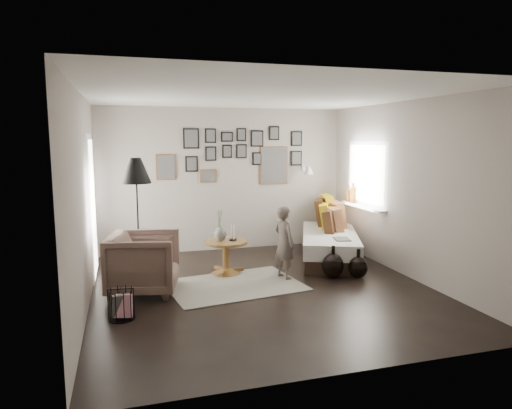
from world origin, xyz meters
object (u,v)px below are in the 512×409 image
object	(u,v)px
magazine_basket	(121,304)
child	(284,243)
armchair	(144,263)
daybed	(327,239)
demijohn_large	(333,266)
pedestal_table	(226,259)
vase	(220,232)
floor_lamp	(136,175)
demijohn_small	(358,267)

from	to	relation	value
magazine_basket	child	bearing A→B (deg)	22.18
armchair	daybed	bearing A→B (deg)	-60.21
armchair	demijohn_large	xyz separation A→B (m)	(2.70, -0.12, -0.22)
pedestal_table	daybed	bearing A→B (deg)	13.11
vase	armchair	world-z (taller)	vase
floor_lamp	demijohn_small	distance (m)	3.47
daybed	demijohn_small	size ratio (longest dim) A/B	5.06
vase	floor_lamp	size ratio (longest dim) A/B	0.26
pedestal_table	demijohn_small	xyz separation A→B (m)	(1.82, -0.76, -0.07)
pedestal_table	magazine_basket	bearing A→B (deg)	-137.69
daybed	floor_lamp	world-z (taller)	floor_lamp
floor_lamp	demijohn_large	distance (m)	3.12
floor_lamp	demijohn_large	world-z (taller)	floor_lamp
daybed	magazine_basket	world-z (taller)	daybed
armchair	child	size ratio (longest dim) A/B	0.83
magazine_basket	demijohn_small	distance (m)	3.41
daybed	demijohn_large	xyz separation A→B (m)	(-0.41, -1.08, -0.14)
vase	pedestal_table	bearing A→B (deg)	-14.04
floor_lamp	magazine_basket	size ratio (longest dim) A/B	5.04
floor_lamp	child	bearing A→B (deg)	-11.87
daybed	armchair	world-z (taller)	daybed
pedestal_table	floor_lamp	bearing A→B (deg)	-178.93
pedestal_table	demijohn_large	world-z (taller)	pedestal_table
pedestal_table	demijohn_small	size ratio (longest dim) A/B	1.49
armchair	demijohn_large	bearing A→B (deg)	-79.87
vase	armchair	bearing A→B (deg)	-154.62
demijohn_small	armchair	bearing A→B (deg)	175.60
daybed	child	bearing A→B (deg)	-118.63
pedestal_table	magazine_basket	world-z (taller)	pedestal_table
floor_lamp	child	xyz separation A→B (m)	(2.05, -0.43, -1.00)
demijohn_large	demijohn_small	world-z (taller)	demijohn_large
pedestal_table	demijohn_small	world-z (taller)	pedestal_table
demijohn_large	vase	bearing A→B (deg)	156.91
magazine_basket	pedestal_table	bearing A→B (deg)	42.31
armchair	demijohn_large	distance (m)	2.72
pedestal_table	demijohn_large	xyz separation A→B (m)	(1.47, -0.64, -0.05)
pedestal_table	magazine_basket	xyz separation A→B (m)	(-1.53, -1.40, -0.06)
armchair	magazine_basket	distance (m)	0.95
daybed	child	xyz separation A→B (m)	(-1.11, -0.89, 0.21)
daybed	demijohn_small	world-z (taller)	daybed
demijohn_large	pedestal_table	bearing A→B (deg)	156.44
magazine_basket	daybed	bearing A→B (deg)	28.23
vase	child	xyz separation A→B (m)	(0.85, -0.47, -0.12)
vase	child	world-z (taller)	child
armchair	child	xyz separation A→B (m)	(2.01, 0.07, 0.13)
floor_lamp	demijohn_small	xyz separation A→B (m)	(3.10, -0.74, -1.37)
armchair	magazine_basket	xyz separation A→B (m)	(-0.30, -0.87, -0.23)
vase	magazine_basket	distance (m)	2.08
floor_lamp	child	world-z (taller)	floor_lamp
child	floor_lamp	bearing A→B (deg)	58.70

